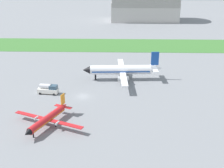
% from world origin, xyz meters
% --- Properties ---
extents(ground_plane, '(600.00, 600.00, 0.00)m').
position_xyz_m(ground_plane, '(0.00, 0.00, 0.00)').
color(ground_plane, gray).
extents(grass_taxiway_strip, '(360.00, 28.00, 0.08)m').
position_xyz_m(grass_taxiway_strip, '(0.00, 65.48, 0.04)').
color(grass_taxiway_strip, '#3D7533').
rests_on(grass_taxiway_strip, ground_plane).
extents(airplane_foreground_turboprop, '(18.98, 16.47, 6.03)m').
position_xyz_m(airplane_foreground_turboprop, '(-6.44, -18.34, 2.20)').
color(airplane_foreground_turboprop, red).
rests_on(airplane_foreground_turboprop, ground_plane).
extents(airplane_midfield_jet, '(28.40, 28.95, 10.23)m').
position_xyz_m(airplane_midfield_jet, '(12.39, 15.19, 3.68)').
color(airplane_midfield_jet, white).
rests_on(airplane_midfield_jet, ground_plane).
extents(fuel_truck_midfield, '(6.76, 3.32, 3.29)m').
position_xyz_m(fuel_truck_midfield, '(-11.18, 1.95, 1.58)').
color(fuel_truck_midfield, white).
rests_on(fuel_truck_midfield, ground_plane).
extents(hangar_distant, '(50.13, 29.62, 31.84)m').
position_xyz_m(hangar_distant, '(29.76, 144.46, 13.97)').
color(hangar_distant, '#BCB7B2').
rests_on(hangar_distant, ground_plane).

